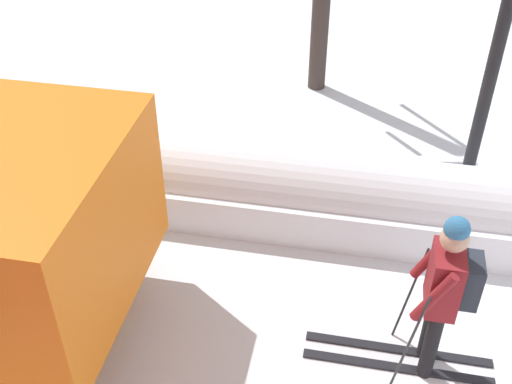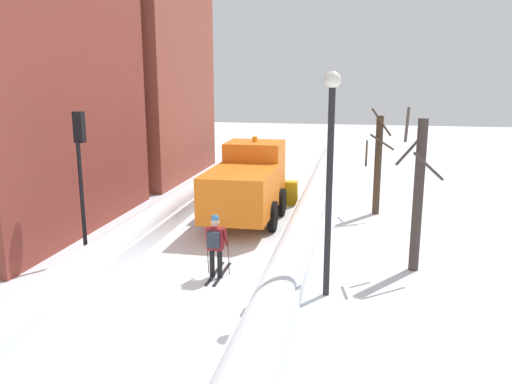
% 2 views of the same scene
% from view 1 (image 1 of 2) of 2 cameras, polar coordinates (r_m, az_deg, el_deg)
% --- Properties ---
extents(skier, '(0.62, 1.80, 1.81)m').
position_cam_1_polar(skier, '(5.83, 16.31, -8.43)').
color(skier, black).
rests_on(skier, ground).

